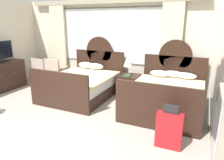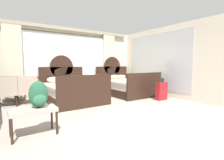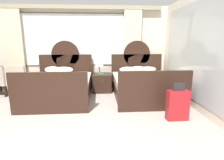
{
  "view_description": "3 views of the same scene",
  "coord_description": "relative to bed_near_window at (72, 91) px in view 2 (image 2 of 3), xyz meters",
  "views": [
    {
      "loc": [
        2.8,
        -2.15,
        2.12
      ],
      "look_at": [
        0.84,
        2.18,
        0.72
      ],
      "focal_mm": 33.36,
      "sensor_mm": 36.0,
      "label": 1
    },
    {
      "loc": [
        -2.35,
        -2.74,
        1.24
      ],
      "look_at": [
        0.68,
        1.7,
        0.75
      ],
      "focal_mm": 26.95,
      "sensor_mm": 36.0,
      "label": 2
    },
    {
      "loc": [
        0.81,
        -2.25,
        1.61
      ],
      "look_at": [
        1.09,
        1.79,
        0.71
      ],
      "focal_mm": 28.71,
      "sensor_mm": 36.0,
      "label": 3
    }
  ],
  "objects": [
    {
      "name": "ground_plane",
      "position": [
        0.3,
        -2.68,
        -0.35
      ],
      "size": [
        24.0,
        24.0,
        0.0
      ],
      "primitive_type": "plane",
      "color": "#9E9389"
    },
    {
      "name": "wall_back_window",
      "position": [
        0.3,
        1.16,
        1.08
      ],
      "size": [
        6.1,
        0.22,
        2.7
      ],
      "color": "beige",
      "rests_on": "ground_plane"
    },
    {
      "name": "wall_right_mirror",
      "position": [
        3.38,
        -1.03,
        1.0
      ],
      "size": [
        0.08,
        4.44,
        2.7
      ],
      "color": "beige",
      "rests_on": "ground_plane"
    },
    {
      "name": "bed_near_window",
      "position": [
        0.0,
        0.0,
        0.0
      ],
      "size": [
        1.69,
        2.17,
        1.6
      ],
      "color": "black",
      "rests_on": "ground_plane"
    },
    {
      "name": "bed_near_mirror",
      "position": [
        2.35,
        0.01,
        0.0
      ],
      "size": [
        1.69,
        2.17,
        1.6
      ],
      "color": "black",
      "rests_on": "ground_plane"
    },
    {
      "name": "nightstand_between_beds",
      "position": [
        1.18,
        0.63,
        -0.06
      ],
      "size": [
        0.57,
        0.6,
        0.57
      ],
      "color": "black",
      "rests_on": "ground_plane"
    },
    {
      "name": "table_lamp_on_nightstand",
      "position": [
        1.1,
        0.69,
        0.63
      ],
      "size": [
        0.27,
        0.27,
        0.59
      ],
      "color": "brown",
      "rests_on": "nightstand_between_beds"
    },
    {
      "name": "book_on_nightstand",
      "position": [
        1.15,
        0.52,
        0.24
      ],
      "size": [
        0.18,
        0.26,
        0.03
      ],
      "color": "#285133",
      "rests_on": "nightstand_between_beds"
    },
    {
      "name": "armchair_by_window_left",
      "position": [
        -1.35,
        0.45,
        0.13
      ],
      "size": [
        0.63,
        0.63,
        0.9
      ],
      "color": "#B29E8E",
      "rests_on": "ground_plane"
    },
    {
      "name": "armchair_by_window_centre",
      "position": [
        -1.85,
        0.45,
        0.13
      ],
      "size": [
        0.69,
        0.69,
        0.9
      ],
      "color": "#B29E8E",
      "rests_on": "ground_plane"
    },
    {
      "name": "armchair_by_window_right",
      "position": [
        -1.85,
        0.45,
        0.13
      ],
      "size": [
        0.71,
        0.71,
        0.9
      ],
      "color": "#B29E8E",
      "rests_on": "ground_plane"
    },
    {
      "name": "luggage_bench",
      "position": [
        -1.57,
        -2.29,
        0.08
      ],
      "size": [
        0.76,
        0.4,
        0.48
      ],
      "color": "#B29E8E",
      "rests_on": "ground_plane"
    },
    {
      "name": "backpack_on_bench",
      "position": [
        -1.47,
        -2.3,
        0.37
      ],
      "size": [
        0.32,
        0.24,
        0.47
      ],
      "color": "#23563D",
      "rests_on": "luggage_bench"
    },
    {
      "name": "suitcase_on_floor",
      "position": [
        2.69,
        -1.58,
        -0.03
      ],
      "size": [
        0.44,
        0.2,
        0.78
      ],
      "color": "maroon",
      "rests_on": "ground_plane"
    }
  ]
}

